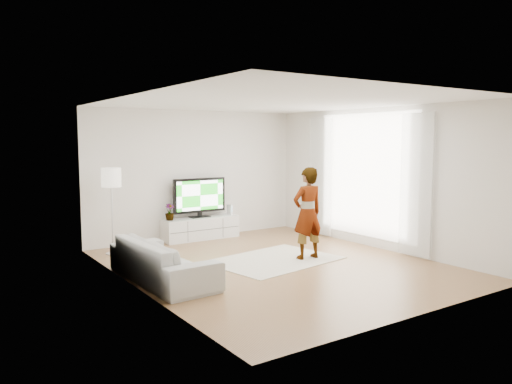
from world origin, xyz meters
TOP-DOWN VIEW (x-y plane):
  - floor at (0.00, 0.00)m, footprint 6.00×6.00m
  - ceiling at (0.00, 0.00)m, footprint 6.00×6.00m
  - wall_left at (-2.50, 0.00)m, footprint 0.02×6.00m
  - wall_right at (2.50, 0.00)m, footprint 0.02×6.00m
  - wall_back at (0.00, 3.00)m, footprint 5.00×0.02m
  - wall_front at (0.00, -3.00)m, footprint 5.00×0.02m
  - window at (2.48, 0.30)m, footprint 0.01×2.60m
  - curtain_near at (2.40, -1.00)m, footprint 0.04×0.70m
  - curtain_far at (2.40, 1.60)m, footprint 0.04×0.70m
  - media_console at (-0.02, 2.76)m, footprint 1.70×0.48m
  - television at (-0.02, 2.79)m, footprint 1.23×0.24m
  - game_console at (0.72, 2.76)m, footprint 0.07×0.17m
  - potted_plant at (-0.75, 2.77)m, footprint 0.20×0.20m
  - rug at (0.17, 0.29)m, footprint 2.43×1.92m
  - player at (0.73, 0.05)m, footprint 0.63×0.43m
  - sofa at (-2.02, 0.20)m, footprint 0.95×2.25m
  - floor_lamp at (-2.08, 2.40)m, footprint 0.36×0.36m

SIDE VIEW (x-z plane):
  - floor at x=0.00m, z-range 0.00..0.00m
  - rug at x=0.17m, z-range 0.00..0.01m
  - media_console at x=-0.02m, z-range 0.00..0.48m
  - sofa at x=-2.02m, z-range 0.00..0.65m
  - game_console at x=0.72m, z-range 0.48..0.71m
  - potted_plant at x=-0.75m, z-range 0.48..0.83m
  - player at x=0.73m, z-range 0.01..1.68m
  - television at x=-0.02m, z-range 0.51..1.37m
  - curtain_near at x=2.40m, z-range 0.05..2.65m
  - curtain_far at x=2.40m, z-range 0.05..2.65m
  - floor_lamp at x=-2.08m, z-range 0.57..2.21m
  - wall_left at x=-2.50m, z-range 0.00..2.80m
  - wall_right at x=2.50m, z-range 0.00..2.80m
  - wall_back at x=0.00m, z-range 0.00..2.80m
  - wall_front at x=0.00m, z-range 0.00..2.80m
  - window at x=2.48m, z-range 0.20..2.70m
  - ceiling at x=0.00m, z-range 2.80..2.80m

